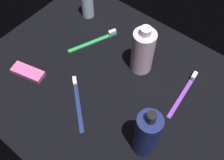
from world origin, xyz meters
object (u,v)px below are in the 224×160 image
Objects in this scene: snack_bar_pink at (28,72)px; toothbrush_green at (96,40)px; deodorant_stick at (87,3)px; toothbrush_navy at (78,101)px; toothbrush_purple at (184,92)px; bodywash_bottle at (143,51)px; lotion_bottle at (147,134)px.

toothbrush_green is at bearing 57.66° from snack_bar_pink.
deodorant_stick is 0.73× the size of toothbrush_navy.
deodorant_stick reaches higher than toothbrush_purple.
toothbrush_green and toothbrush_purple have the same top height.
bodywash_bottle is at bearing 2.40° from toothbrush_green.
snack_bar_pink is (-41.51, -3.29, -7.40)cm from lotion_bottle.
snack_bar_pink is (-18.90, -2.27, 0.14)cm from toothbrush_navy.
toothbrush_purple is (44.58, -7.29, -4.68)cm from deodorant_stick.
bodywash_bottle is 1.00× the size of toothbrush_green.
bodywash_bottle is 17.30cm from toothbrush_purple.
toothbrush_green is (-18.12, -0.76, -7.09)cm from bodywash_bottle.
toothbrush_purple is 1.25× the size of toothbrush_navy.
toothbrush_green and toothbrush_navy have the same top height.
deodorant_stick is (-44.38, 28.28, -2.86)cm from lotion_bottle.
lotion_bottle is at bearing 2.58° from toothbrush_navy.
toothbrush_navy is at bearing -177.42° from lotion_bottle.
deodorant_stick reaches higher than toothbrush_navy.
bodywash_bottle is 1.61× the size of deodorant_stick.
toothbrush_green is 33.92cm from toothbrush_purple.
lotion_bottle is at bearing -53.19° from bodywash_bottle.
lotion_bottle is 1.10× the size of bodywash_bottle.
bodywash_bottle reaches higher than toothbrush_green.
toothbrush_navy is at bearing -53.37° from deodorant_stick.
lotion_bottle reaches higher than toothbrush_purple.
toothbrush_navy is at bearing -7.04° from snack_bar_pink.
snack_bar_pink is (-41.70, -24.27, 0.14)cm from toothbrush_purple.
bodywash_bottle reaches higher than snack_bar_pink.
toothbrush_navy is 1.39× the size of snack_bar_pink.
toothbrush_purple is (15.78, 0.16, -7.09)cm from bodywash_bottle.
toothbrush_navy is at bearing -136.01° from toothbrush_purple.
toothbrush_navy reaches higher than snack_bar_pink.
toothbrush_navy is (-7.01, -21.85, -7.09)cm from bodywash_bottle.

